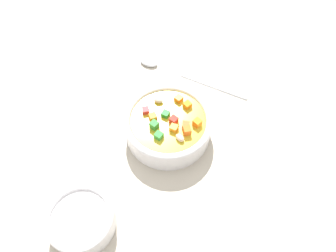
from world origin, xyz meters
TOP-DOWN VIEW (x-y plane):
  - ground_plane at (0.00, 0.00)cm, footprint 140.00×140.00cm
  - soup_bowl_main at (-0.01, -0.00)cm, footprint 15.55×15.55cm
  - spoon at (4.53, -13.95)cm, footprint 23.84×2.57cm
  - side_bowl_small at (5.07, 20.45)cm, footprint 10.05×10.05cm

SIDE VIEW (x-z plane):
  - ground_plane at x=0.00cm, z-range -2.00..0.00cm
  - spoon at x=4.53cm, z-range -0.07..0.95cm
  - side_bowl_small at x=5.07cm, z-range 0.07..4.01cm
  - soup_bowl_main at x=-0.01cm, z-range -0.20..5.40cm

